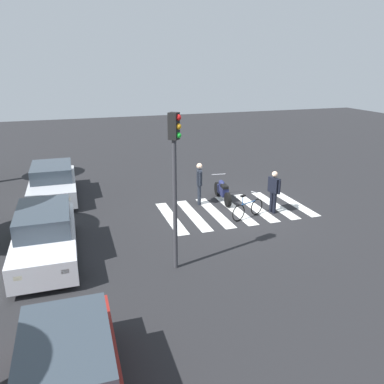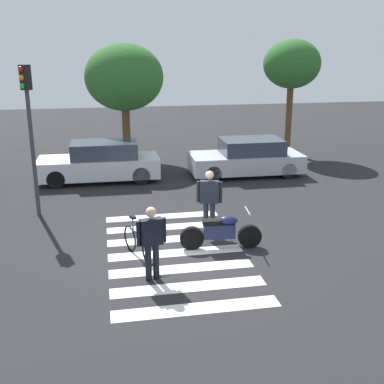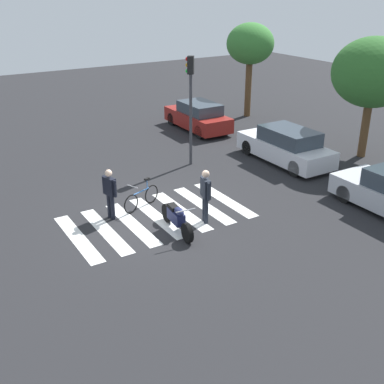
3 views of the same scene
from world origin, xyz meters
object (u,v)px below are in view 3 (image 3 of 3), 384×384
(officer_on_foot, at_px, (110,191))
(car_maroon_wagon, at_px, (198,117))
(leaning_bicycle, at_px, (142,198))
(traffic_light_pole, at_px, (190,94))
(police_motorcycle, at_px, (177,218))
(officer_by_motorcycle, at_px, (205,193))
(car_white_van, at_px, (286,146))

(officer_on_foot, relative_size, car_maroon_wagon, 0.40)
(leaning_bicycle, height_order, traffic_light_pole, traffic_light_pole)
(car_maroon_wagon, bearing_deg, police_motorcycle, -35.69)
(leaning_bicycle, bearing_deg, traffic_light_pole, 127.39)
(officer_by_motorcycle, bearing_deg, car_white_van, 115.97)
(car_white_van, bearing_deg, leaning_bicycle, -83.07)
(police_motorcycle, height_order, officer_on_foot, officer_on_foot)
(car_white_van, relative_size, traffic_light_pole, 1.02)
(police_motorcycle, xyz_separation_m, car_white_van, (-2.97, 7.07, 0.26))
(officer_on_foot, xyz_separation_m, car_maroon_wagon, (-7.23, 7.92, -0.28))
(officer_on_foot, xyz_separation_m, traffic_light_pole, (-3.00, 4.86, 2.01))
(car_maroon_wagon, bearing_deg, leaning_bicycle, -43.71)
(car_maroon_wagon, xyz_separation_m, car_white_van, (6.15, 0.52, 0.02))
(officer_by_motorcycle, relative_size, car_white_van, 0.39)
(officer_on_foot, height_order, officer_by_motorcycle, officer_by_motorcycle)
(officer_by_motorcycle, height_order, traffic_light_pole, traffic_light_pole)
(police_motorcycle, height_order, car_white_van, car_white_van)
(officer_by_motorcycle, distance_m, car_white_van, 6.66)
(officer_by_motorcycle, xyz_separation_m, car_white_van, (-2.91, 5.98, -0.31))
(traffic_light_pole, bearing_deg, officer_on_foot, -58.32)
(officer_by_motorcycle, xyz_separation_m, car_maroon_wagon, (-9.06, 5.46, -0.33))
(officer_on_foot, distance_m, car_maroon_wagon, 10.72)
(leaning_bicycle, distance_m, car_white_van, 7.29)
(police_motorcycle, bearing_deg, traffic_light_pole, 144.45)
(leaning_bicycle, distance_m, traffic_light_pole, 5.29)
(leaning_bicycle, distance_m, officer_by_motorcycle, 2.48)
(car_maroon_wagon, bearing_deg, traffic_light_pole, -35.86)
(police_motorcycle, xyz_separation_m, traffic_light_pole, (-4.89, 3.49, 2.53))
(leaning_bicycle, distance_m, officer_on_foot, 1.36)
(police_motorcycle, relative_size, car_white_van, 0.46)
(officer_by_motorcycle, distance_m, traffic_light_pole, 5.74)
(car_maroon_wagon, height_order, car_white_van, car_white_van)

